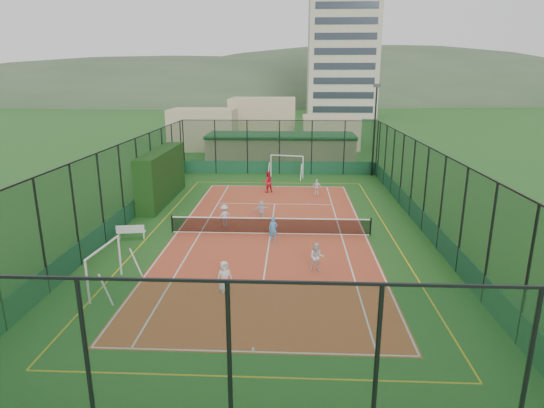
# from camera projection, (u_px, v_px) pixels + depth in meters

# --- Properties ---
(ground) EXTENTS (300.00, 300.00, 0.00)m
(ground) POSITION_uv_depth(u_px,v_px,m) (270.00, 234.00, 26.55)
(ground) COLOR #28591E
(ground) RESTS_ON ground
(court_slab) EXTENTS (11.17, 23.97, 0.01)m
(court_slab) POSITION_uv_depth(u_px,v_px,m) (270.00, 233.00, 26.55)
(court_slab) COLOR #C74A2C
(court_slab) RESTS_ON ground
(tennis_net) EXTENTS (11.67, 0.12, 1.06)m
(tennis_net) POSITION_uv_depth(u_px,v_px,m) (270.00, 225.00, 26.41)
(tennis_net) COLOR black
(tennis_net) RESTS_ON ground
(perimeter_fence) EXTENTS (18.12, 34.12, 5.00)m
(perimeter_fence) POSITION_uv_depth(u_px,v_px,m) (270.00, 192.00, 25.87)
(perimeter_fence) COLOR #113417
(perimeter_fence) RESTS_ON ground
(floodlight_ne) EXTENTS (0.60, 0.26, 8.25)m
(floodlight_ne) POSITION_uv_depth(u_px,v_px,m) (374.00, 131.00, 41.02)
(floodlight_ne) COLOR black
(floodlight_ne) RESTS_ON ground
(clubhouse) EXTENTS (15.20, 7.20, 3.15)m
(clubhouse) POSITION_uv_depth(u_px,v_px,m) (281.00, 149.00, 47.28)
(clubhouse) COLOR tan
(clubhouse) RESTS_ON ground
(apartment_tower) EXTENTS (15.00, 12.00, 30.00)m
(apartment_tower) POSITION_uv_depth(u_px,v_px,m) (342.00, 48.00, 100.83)
(apartment_tower) COLOR beige
(apartment_tower) RESTS_ON ground
(distant_hills) EXTENTS (200.00, 60.00, 24.00)m
(distant_hills) POSITION_uv_depth(u_px,v_px,m) (290.00, 101.00, 170.82)
(distant_hills) COLOR #384C33
(distant_hills) RESTS_ON ground
(hedge_left) EXTENTS (1.28, 8.56, 3.74)m
(hedge_left) POSITION_uv_depth(u_px,v_px,m) (162.00, 176.00, 33.16)
(hedge_left) COLOR black
(hedge_left) RESTS_ON ground
(white_bench) EXTENTS (1.60, 0.67, 0.87)m
(white_bench) POSITION_uv_depth(u_px,v_px,m) (131.00, 231.00, 25.61)
(white_bench) COLOR white
(white_bench) RESTS_ON ground
(futsal_goal_near) EXTENTS (3.00, 1.11, 1.89)m
(futsal_goal_near) POSITION_uv_depth(u_px,v_px,m) (105.00, 268.00, 19.44)
(futsal_goal_near) COLOR white
(futsal_goal_near) RESTS_ON ground
(futsal_goal_far) EXTENTS (3.20, 1.54, 1.99)m
(futsal_goal_far) POSITION_uv_depth(u_px,v_px,m) (287.00, 167.00, 41.17)
(futsal_goal_far) COLOR white
(futsal_goal_far) RESTS_ON ground
(child_near_left) EXTENTS (0.80, 0.72, 1.38)m
(child_near_left) POSITION_uv_depth(u_px,v_px,m) (224.00, 276.00, 19.20)
(child_near_left) COLOR white
(child_near_left) RESTS_ON court_slab
(child_near_mid) EXTENTS (0.55, 0.40, 1.37)m
(child_near_mid) POSITION_uv_depth(u_px,v_px,m) (273.00, 229.00, 25.20)
(child_near_mid) COLOR #4690C8
(child_near_mid) RESTS_ON court_slab
(child_near_right) EXTENTS (0.72, 0.58, 1.40)m
(child_near_right) POSITION_uv_depth(u_px,v_px,m) (317.00, 257.00, 21.22)
(child_near_right) COLOR silver
(child_near_right) RESTS_ON court_slab
(child_far_left) EXTENTS (1.01, 0.95, 1.37)m
(child_far_left) POSITION_uv_depth(u_px,v_px,m) (224.00, 216.00, 27.64)
(child_far_left) COLOR silver
(child_far_left) RESTS_ON court_slab
(child_far_right) EXTENTS (0.82, 0.51, 1.29)m
(child_far_right) POSITION_uv_depth(u_px,v_px,m) (317.00, 187.00, 34.82)
(child_far_right) COLOR white
(child_far_right) RESTS_ON court_slab
(child_far_back) EXTENTS (1.15, 0.54, 1.19)m
(child_far_back) POSITION_uv_depth(u_px,v_px,m) (261.00, 210.00, 29.21)
(child_far_back) COLOR white
(child_far_back) RESTS_ON court_slab
(coach) EXTENTS (1.01, 0.92, 1.69)m
(coach) POSITION_uv_depth(u_px,v_px,m) (268.00, 182.00, 35.81)
(coach) COLOR red
(coach) RESTS_ON court_slab
(tennis_balls) EXTENTS (4.40, 1.32, 0.07)m
(tennis_balls) POSITION_uv_depth(u_px,v_px,m) (285.00, 225.00, 27.94)
(tennis_balls) COLOR #CCE033
(tennis_balls) RESTS_ON court_slab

